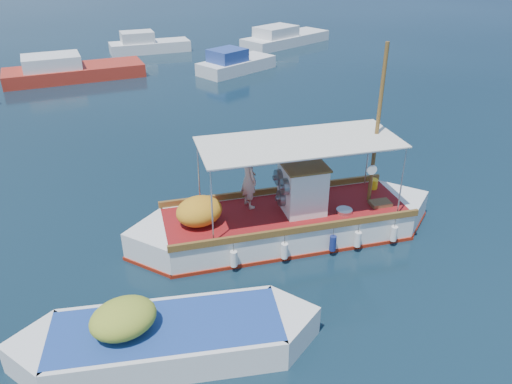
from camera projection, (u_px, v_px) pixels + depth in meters
ground at (288, 222)px, 16.44m from camera, size 160.00×160.00×0.00m
fishing_caique at (284, 221)px, 15.43m from camera, size 9.36×4.87×6.03m
dinghy at (165, 340)px, 11.22m from camera, size 6.49×3.91×1.73m
bg_boat_n at (70, 71)px, 31.69m from camera, size 8.87×4.31×1.80m
bg_boat_ne at (235, 65)px, 33.30m from camera, size 5.72×3.24×1.80m
bg_boat_e at (284, 39)px, 40.99m from camera, size 8.41×3.99×1.80m
bg_boat_far_n at (147, 46)px, 38.61m from camera, size 6.33×3.31×1.80m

